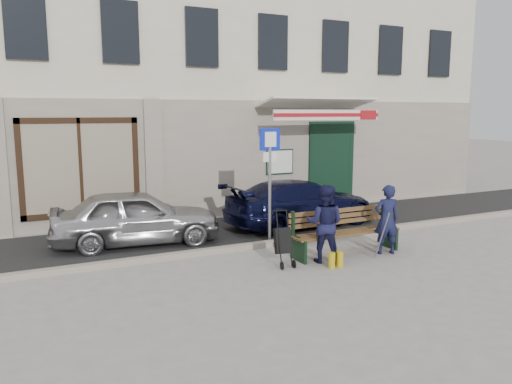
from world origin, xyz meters
TOP-DOWN VIEW (x-y plane):
  - ground at (0.00, 0.00)m, footprint 80.00×80.00m
  - asphalt_lane at (0.00, 3.10)m, footprint 60.00×3.20m
  - curb at (0.00, 1.50)m, footprint 60.00×0.18m
  - building at (0.01, 8.45)m, footprint 20.00×8.27m
  - car_silver at (-2.32, 2.94)m, footprint 3.75×1.88m
  - car_navy at (1.88, 2.95)m, footprint 4.17×1.93m
  - parking_sign at (0.32, 1.70)m, footprint 0.47×0.08m
  - bench at (1.31, 0.31)m, footprint 2.40×1.17m
  - man at (2.11, -0.04)m, footprint 0.60×0.48m
  - woman at (0.66, 0.04)m, footprint 0.93×0.92m
  - stroller at (-0.19, 0.16)m, footprint 0.34×0.46m

SIDE VIEW (x-z plane):
  - ground at x=0.00m, z-range 0.00..0.00m
  - asphalt_lane at x=0.00m, z-range 0.00..0.01m
  - curb at x=0.00m, z-range 0.00..0.12m
  - bench at x=1.31m, z-range -0.03..0.95m
  - stroller at x=-0.19m, z-range -0.06..0.99m
  - car_navy at x=1.88m, z-range 0.00..1.18m
  - car_silver at x=-2.32m, z-range 0.00..1.23m
  - man at x=2.11m, z-range 0.00..1.43m
  - woman at x=0.66m, z-range 0.00..1.51m
  - parking_sign at x=0.32m, z-range 0.42..2.95m
  - building at x=0.01m, z-range -0.03..9.97m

